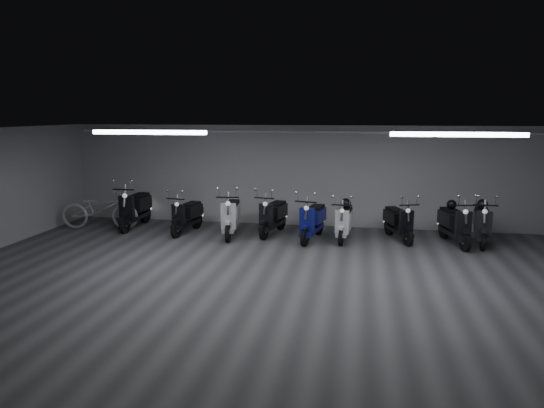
% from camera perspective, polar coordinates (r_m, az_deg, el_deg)
% --- Properties ---
extents(floor, '(14.00, 10.00, 0.01)m').
position_cam_1_polar(floor, '(9.17, 1.70, -9.47)').
color(floor, '#3C3C3E').
rests_on(floor, ground).
extents(ceiling, '(14.00, 10.00, 0.01)m').
position_cam_1_polar(ceiling, '(8.62, 1.80, 8.36)').
color(ceiling, gray).
rests_on(ceiling, ground).
extents(back_wall, '(14.00, 0.01, 2.80)m').
position_cam_1_polar(back_wall, '(13.70, 4.81, 3.23)').
color(back_wall, '#9D9D9F').
rests_on(back_wall, ground).
extents(front_wall, '(14.00, 0.01, 2.80)m').
position_cam_1_polar(front_wall, '(4.12, -8.83, -14.43)').
color(front_wall, '#9D9D9F').
rests_on(front_wall, ground).
extents(fluor_strip_left, '(2.40, 0.18, 0.08)m').
position_cam_1_polar(fluor_strip_left, '(10.44, -14.05, 8.07)').
color(fluor_strip_left, white).
rests_on(fluor_strip_left, ceiling).
extents(fluor_strip_right, '(2.40, 0.18, 0.08)m').
position_cam_1_polar(fluor_strip_right, '(9.69, 20.70, 7.55)').
color(fluor_strip_right, white).
rests_on(fluor_strip_right, ceiling).
extents(conduit, '(13.60, 0.05, 0.05)m').
position_cam_1_polar(conduit, '(13.51, 4.86, 8.32)').
color(conduit, white).
rests_on(conduit, back_wall).
extents(scooter_0, '(0.67, 1.95, 1.45)m').
position_cam_1_polar(scooter_0, '(13.98, -15.64, 0.22)').
color(scooter_0, black).
rests_on(scooter_0, floor).
extents(scooter_1, '(0.82, 1.74, 1.25)m').
position_cam_1_polar(scooter_1, '(13.10, -9.89, -0.67)').
color(scooter_1, black).
rests_on(scooter_1, floor).
extents(scooter_2, '(0.87, 1.93, 1.39)m').
position_cam_1_polar(scooter_2, '(12.60, -4.80, -0.67)').
color(scooter_2, silver).
rests_on(scooter_2, floor).
extents(scooter_3, '(0.94, 1.84, 1.31)m').
position_cam_1_polar(scooter_3, '(12.74, 0.10, -0.69)').
color(scooter_3, black).
rests_on(scooter_3, floor).
extents(scooter_4, '(0.94, 1.87, 1.33)m').
position_cam_1_polar(scooter_4, '(12.19, 4.73, -1.18)').
color(scooter_4, navy).
rests_on(scooter_4, floor).
extents(scooter_6, '(0.70, 1.69, 1.23)m').
position_cam_1_polar(scooter_6, '(12.30, 8.39, -1.40)').
color(scooter_6, silver).
rests_on(scooter_6, floor).
extents(scooter_7, '(1.09, 1.74, 1.23)m').
position_cam_1_polar(scooter_7, '(12.56, 14.51, -1.37)').
color(scooter_7, black).
rests_on(scooter_7, floor).
extents(scooter_8, '(1.00, 1.88, 1.33)m').
position_cam_1_polar(scooter_8, '(12.53, 20.47, -1.50)').
color(scooter_8, black).
rests_on(scooter_8, floor).
extents(scooter_9, '(0.86, 1.84, 1.32)m').
position_cam_1_polar(scooter_9, '(12.81, 23.21, -1.46)').
color(scooter_9, black).
rests_on(scooter_9, floor).
extents(bicycle, '(2.16, 1.01, 1.35)m').
position_cam_1_polar(bicycle, '(14.16, -19.38, -0.07)').
color(bicycle, silver).
rests_on(bicycle, floor).
extents(helmet_0, '(0.26, 0.26, 0.26)m').
position_cam_1_polar(helmet_0, '(13.00, 23.22, -0.01)').
color(helmet_0, black).
rests_on(helmet_0, scooter_9).
extents(helmet_1, '(0.27, 0.27, 0.27)m').
position_cam_1_polar(helmet_1, '(12.47, 8.55, 0.06)').
color(helmet_1, black).
rests_on(helmet_1, scooter_6).
extents(helmet_2, '(0.23, 0.23, 0.23)m').
position_cam_1_polar(helmet_2, '(12.70, 20.11, -0.05)').
color(helmet_2, black).
rests_on(helmet_2, scooter_8).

